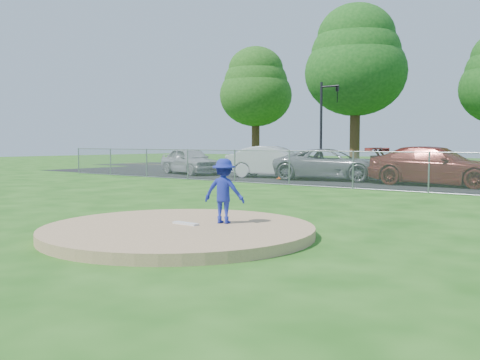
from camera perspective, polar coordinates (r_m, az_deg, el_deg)
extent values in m
plane|color=#1A5011|center=(19.18, 14.74, -1.66)|extent=(120.00, 120.00, 0.00)
cylinder|color=tan|center=(10.74, -6.55, -5.39)|extent=(5.40, 5.40, 0.20)
cube|color=white|center=(10.86, -5.82, -4.63)|extent=(0.60, 0.15, 0.04)
cube|color=gray|center=(20.97, 16.90, 0.83)|extent=(40.00, 0.06, 1.50)
cube|color=black|center=(25.27, 20.48, -0.43)|extent=(50.00, 8.00, 0.01)
cylinder|color=#3A2415|center=(50.12, 1.68, 4.29)|extent=(0.74, 0.74, 4.20)
ellipsoid|color=#1B4E14|center=(50.31, 1.69, 8.98)|extent=(6.72, 6.72, 5.71)
ellipsoid|color=#1B4E14|center=(50.42, 1.69, 10.31)|extent=(5.91, 5.91, 5.03)
ellipsoid|color=#1B4E14|center=(50.57, 1.69, 11.64)|extent=(5.11, 5.11, 4.34)
cylinder|color=#3C2715|center=(42.76, 12.14, 4.72)|extent=(0.78, 0.78, 4.90)
ellipsoid|color=#154B14|center=(43.09, 12.24, 11.12)|extent=(7.84, 7.84, 6.66)
ellipsoid|color=#154B14|center=(43.29, 12.26, 12.92)|extent=(6.90, 6.90, 5.86)
ellipsoid|color=#154B14|center=(43.52, 12.29, 14.70)|extent=(5.96, 5.96, 5.06)
cylinder|color=black|center=(33.84, 8.64, 5.57)|extent=(0.16, 0.16, 5.60)
cylinder|color=black|center=(33.72, 9.59, 9.82)|extent=(1.20, 0.12, 0.12)
imported|color=black|center=(33.45, 10.31, 9.00)|extent=(0.16, 0.20, 1.00)
imported|color=navy|center=(10.92, -1.72, -1.18)|extent=(0.97, 0.73, 1.32)
cone|color=#FF540D|center=(27.33, 4.41, 0.79)|extent=(0.32, 0.32, 0.63)
imported|color=#B4B4B9|center=(31.42, -5.35, 2.06)|extent=(4.93, 3.11, 1.57)
imported|color=silver|center=(28.27, 3.71, 1.95)|extent=(5.31, 2.92, 1.66)
imported|color=gray|center=(26.65, 9.69, 1.65)|extent=(5.97, 3.73, 1.54)
imported|color=maroon|center=(24.43, 20.21, 1.41)|extent=(5.78, 2.36, 1.68)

